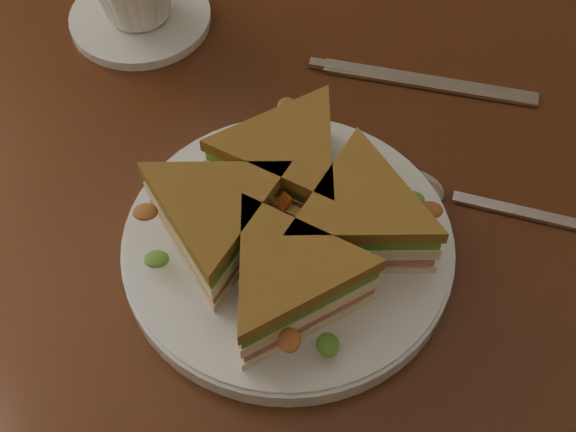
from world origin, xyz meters
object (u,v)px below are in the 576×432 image
at_px(plate, 288,247).
at_px(knife, 414,81).
at_px(saucer, 141,18).
at_px(sandwich_wedges, 288,220).
at_px(spoon, 445,194).
at_px(table, 304,263).

xyz_separation_m(plate, knife, (-0.02, 0.22, -0.01)).
height_order(knife, saucer, saucer).
relative_size(sandwich_wedges, spoon, 1.55).
xyz_separation_m(knife, saucer, (-0.26, -0.09, 0.00)).
xyz_separation_m(spoon, saucer, (-0.35, 0.01, 0.00)).
distance_m(table, sandwich_wedges, 0.15).
relative_size(knife, saucer, 1.44).
height_order(table, knife, knife).
bearing_deg(table, saucer, 162.94).
relative_size(sandwich_wedges, knife, 1.35).
bearing_deg(spoon, knife, 112.19).
relative_size(table, sandwich_wedges, 4.40).
bearing_deg(knife, spoon, -71.21).
bearing_deg(table, knife, 90.01).
xyz_separation_m(spoon, knife, (-0.09, 0.10, -0.00)).
height_order(spoon, knife, spoon).
bearing_deg(spoon, saucer, 158.36).
bearing_deg(sandwich_wedges, spoon, 59.70).
bearing_deg(saucer, table, -17.06).
xyz_separation_m(plate, sandwich_wedges, (0.00, 0.00, 0.04)).
distance_m(table, knife, 0.20).
distance_m(sandwich_wedges, spoon, 0.15).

